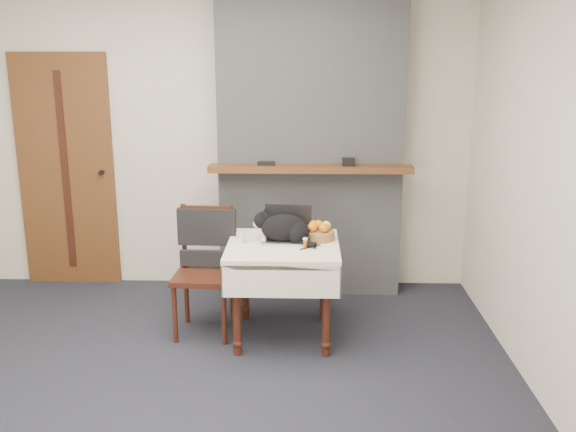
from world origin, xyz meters
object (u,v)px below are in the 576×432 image
chair (206,252)px  pill_bottle (305,243)px  door (66,171)px  cat (285,229)px  cream_jar (241,238)px  side_table (283,259)px  laptop (287,231)px  fruit_basket (319,232)px

chair → pill_bottle: bearing=-13.8°
door → pill_bottle: (2.06, -1.18, -0.26)m
cat → chair: cat is taller
cream_jar → pill_bottle: (0.45, -0.10, -0.00)m
door → chair: (1.34, -0.96, -0.41)m
door → side_table: bearing=-29.9°
laptop → cat: 0.08m
door → cat: door is taller
door → laptop: 2.19m
chair → cream_jar: bearing=-20.2°
cat → cream_jar: bearing=-165.2°
pill_bottle → cream_jar: bearing=167.2°
laptop → chair: (-0.60, 0.04, -0.17)m
pill_bottle → side_table: bearing=151.8°
door → pill_bottle: size_ratio=29.25×
fruit_basket → laptop: bearing=-174.8°
side_table → fruit_basket: (0.25, 0.12, 0.16)m
laptop → cream_jar: bearing=-162.5°
door → cream_jar: 1.96m
cream_jar → chair: size_ratio=0.08×
laptop → cat: size_ratio=0.78×
pill_bottle → fruit_basket: bearing=64.5°
door → cream_jar: size_ratio=27.09×
cream_jar → pill_bottle: bearing=-12.8°
door → side_table: 2.24m
cat → pill_bottle: bearing=-26.7°
laptop → pill_bottle: (0.13, -0.18, -0.03)m
cream_jar → fruit_basket: fruit_basket is taller
chair → laptop: bearing=-0.7°
side_table → fruit_basket: size_ratio=3.43×
laptop → cream_jar: (-0.32, -0.08, -0.02)m
pill_bottle → laptop: bearing=125.2°
side_table → chair: 0.58m
side_table → chair: (-0.57, 0.14, 0.00)m
cream_jar → chair: (-0.27, 0.12, -0.15)m
door → laptop: size_ratio=5.66×
door → fruit_basket: door is taller
side_table → fruit_basket: 0.32m
laptop → fruit_basket: size_ratio=1.56×
laptop → chair: 0.62m
chair → cat: bearing=-7.0°
cat → fruit_basket: 0.26m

